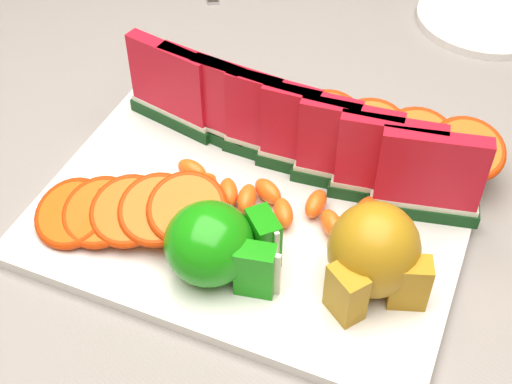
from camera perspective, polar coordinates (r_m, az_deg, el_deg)
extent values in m
cube|color=#543123|center=(0.80, -2.86, 3.66)|extent=(1.40, 0.90, 0.03)
cube|color=#543123|center=(1.58, -17.83, 8.01)|extent=(0.06, 0.06, 0.72)
cube|color=gray|center=(0.79, -2.91, 4.69)|extent=(1.52, 1.02, 0.01)
cube|color=silver|center=(0.69, -0.19, -1.45)|extent=(0.40, 0.30, 0.01)
ellipsoid|color=#2E781A|center=(0.61, -3.78, -4.12)|extent=(0.09, 0.09, 0.07)
cube|color=#2E781A|center=(0.60, -0.06, -6.27)|extent=(0.04, 0.03, 0.05)
cube|color=beige|center=(0.60, 0.47, -6.45)|extent=(0.03, 0.01, 0.05)
cube|color=#2E781A|center=(0.63, 0.59, -3.76)|extent=(0.04, 0.04, 0.05)
cube|color=beige|center=(0.62, 1.10, -3.92)|extent=(0.03, 0.03, 0.05)
ellipsoid|color=#B66704|center=(0.61, 9.40, -4.60)|extent=(0.10, 0.10, 0.09)
cube|color=#B66704|center=(0.59, 7.22, -8.06)|extent=(0.04, 0.04, 0.05)
cube|color=#B66704|center=(0.61, 12.13, -7.16)|extent=(0.04, 0.03, 0.05)
cylinder|color=silver|center=(1.01, 17.89, 13.10)|extent=(0.21, 0.21, 0.01)
cube|color=#0A3C0E|center=(0.78, -6.63, 5.93)|extent=(0.11, 0.04, 0.01)
cube|color=silver|center=(0.77, -6.69, 6.50)|extent=(0.10, 0.04, 0.01)
cube|color=red|center=(0.75, -6.96, 9.01)|extent=(0.10, 0.04, 0.08)
cube|color=#0A3C0E|center=(0.76, -4.10, 5.03)|extent=(0.11, 0.04, 0.01)
cube|color=silver|center=(0.75, -4.14, 5.61)|extent=(0.10, 0.03, 0.01)
cube|color=red|center=(0.73, -4.31, 8.14)|extent=(0.10, 0.03, 0.08)
cube|color=#0A3C0E|center=(0.74, -1.46, 4.07)|extent=(0.11, 0.03, 0.01)
cube|color=silver|center=(0.74, -1.48, 4.65)|extent=(0.10, 0.03, 0.01)
cube|color=red|center=(0.71, -1.54, 7.22)|extent=(0.10, 0.02, 0.08)
cube|color=#0A3C0E|center=(0.73, 1.28, 3.06)|extent=(0.11, 0.02, 0.01)
cube|color=silver|center=(0.72, 1.29, 3.65)|extent=(0.10, 0.02, 0.01)
cube|color=red|center=(0.70, 1.35, 6.23)|extent=(0.10, 0.02, 0.08)
cube|color=#0A3C0E|center=(0.72, 4.12, 2.01)|extent=(0.11, 0.02, 0.01)
cube|color=silver|center=(0.71, 4.16, 2.60)|extent=(0.10, 0.02, 0.01)
cube|color=red|center=(0.68, 4.35, 5.18)|extent=(0.10, 0.02, 0.08)
cube|color=#0A3C0E|center=(0.71, 7.05, 0.92)|extent=(0.11, 0.03, 0.01)
cube|color=silver|center=(0.70, 7.13, 1.50)|extent=(0.10, 0.03, 0.01)
cube|color=red|center=(0.67, 7.44, 4.08)|extent=(0.10, 0.02, 0.08)
cube|color=#0A3C0E|center=(0.70, 10.06, -0.20)|extent=(0.11, 0.04, 0.01)
cube|color=silver|center=(0.69, 10.17, 0.38)|extent=(0.10, 0.03, 0.01)
cube|color=red|center=(0.66, 10.62, 2.94)|extent=(0.10, 0.03, 0.08)
cube|color=#0A3C0E|center=(0.69, 13.13, -1.35)|extent=(0.11, 0.04, 0.01)
cube|color=silver|center=(0.69, 13.27, -0.78)|extent=(0.10, 0.04, 0.01)
cube|color=red|center=(0.66, 13.87, 1.76)|extent=(0.10, 0.04, 0.08)
cylinder|color=#F64206|center=(0.68, -14.51, -1.64)|extent=(0.08, 0.08, 0.03)
torus|color=#C44E00|center=(0.68, -14.51, -1.64)|extent=(0.09, 0.09, 0.03)
cylinder|color=#F64206|center=(0.67, -12.37, -1.56)|extent=(0.07, 0.07, 0.03)
torus|color=#C44E00|center=(0.67, -12.37, -1.56)|extent=(0.08, 0.08, 0.03)
cylinder|color=#F64206|center=(0.66, -10.17, -1.47)|extent=(0.07, 0.07, 0.03)
torus|color=#C44E00|center=(0.66, -10.17, -1.47)|extent=(0.08, 0.08, 0.03)
cylinder|color=#F64206|center=(0.65, -7.89, -1.38)|extent=(0.08, 0.07, 0.03)
torus|color=#C44E00|center=(0.65, -7.89, -1.38)|extent=(0.08, 0.08, 0.03)
cylinder|color=#F64206|center=(0.64, -5.56, -1.29)|extent=(0.08, 0.08, 0.03)
torus|color=#C44E00|center=(0.64, -5.56, -1.29)|extent=(0.09, 0.09, 0.03)
cylinder|color=#F64206|center=(0.80, -4.23, 7.85)|extent=(0.07, 0.07, 0.03)
torus|color=#C44E00|center=(0.80, -4.23, 7.85)|extent=(0.08, 0.08, 0.03)
cylinder|color=#F64206|center=(0.78, -1.04, 7.21)|extent=(0.07, 0.07, 0.03)
torus|color=#C44E00|center=(0.78, -1.04, 7.21)|extent=(0.08, 0.08, 0.03)
cylinder|color=#F64206|center=(0.76, 2.29, 6.52)|extent=(0.08, 0.08, 0.03)
torus|color=#C44E00|center=(0.76, 2.29, 6.52)|extent=(0.09, 0.09, 0.03)
cylinder|color=#F64206|center=(0.75, 5.74, 5.78)|extent=(0.08, 0.08, 0.03)
torus|color=#C44E00|center=(0.75, 5.74, 5.78)|extent=(0.09, 0.09, 0.03)
cylinder|color=#F64206|center=(0.74, 9.28, 5.00)|extent=(0.09, 0.09, 0.03)
torus|color=#C44E00|center=(0.74, 9.28, 5.00)|extent=(0.10, 0.10, 0.03)
cylinder|color=#F64206|center=(0.73, 12.90, 4.18)|extent=(0.09, 0.09, 0.03)
torus|color=#C44E00|center=(0.73, 12.90, 4.18)|extent=(0.10, 0.10, 0.03)
cylinder|color=#F64206|center=(0.73, 16.57, 3.33)|extent=(0.09, 0.09, 0.03)
torus|color=#C44E00|center=(0.73, 16.57, 3.33)|extent=(0.10, 0.10, 0.03)
ellipsoid|color=orange|center=(0.71, -5.13, 1.73)|extent=(0.04, 0.02, 0.02)
ellipsoid|color=orange|center=(0.69, -4.45, 0.63)|extent=(0.03, 0.04, 0.02)
ellipsoid|color=orange|center=(0.68, -2.22, -0.03)|extent=(0.03, 0.04, 0.02)
ellipsoid|color=orange|center=(0.68, -0.73, -0.53)|extent=(0.02, 0.04, 0.02)
ellipsoid|color=orange|center=(0.68, 0.97, 0.04)|extent=(0.04, 0.03, 0.02)
ellipsoid|color=orange|center=(0.66, 2.19, -1.69)|extent=(0.03, 0.04, 0.02)
ellipsoid|color=orange|center=(0.67, 4.82, -0.93)|extent=(0.02, 0.03, 0.02)
ellipsoid|color=orange|center=(0.66, 6.09, -2.57)|extent=(0.04, 0.04, 0.02)
ellipsoid|color=orange|center=(0.67, 8.75, -1.40)|extent=(0.03, 0.04, 0.02)
ellipsoid|color=orange|center=(0.65, 9.98, -3.61)|extent=(0.02, 0.03, 0.02)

